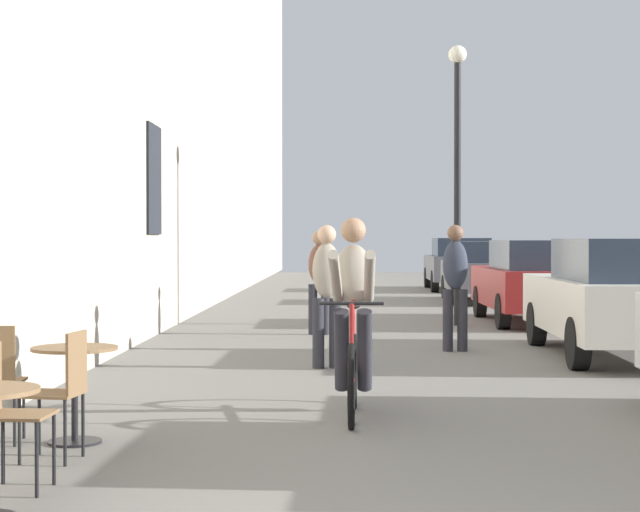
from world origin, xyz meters
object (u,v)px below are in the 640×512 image
object	(u,v)px
cafe_chair_mid_toward_street	(62,386)
street_lamp	(457,148)
cafe_table_mid	(75,373)
parked_car_third	(536,280)
parked_car_second	(621,296)
parked_car_fifth	(459,263)
pedestrian_far	(319,276)
parked_car_fourth	(484,271)
pedestrian_mid	(455,280)
cafe_chair_near_toward_street	(7,405)
cyclist_on_bicycle	(353,321)
pedestrian_near	(327,288)

from	to	relation	value
cafe_chair_mid_toward_street	street_lamp	world-z (taller)	street_lamp
cafe_table_mid	parked_car_third	bearing A→B (deg)	63.91
parked_car_second	parked_car_fifth	size ratio (longest dim) A/B	0.99
pedestrian_far	street_lamp	distance (m)	3.70
parked_car_fifth	parked_car_fourth	bearing A→B (deg)	-90.52
cafe_table_mid	cafe_chair_mid_toward_street	xyz separation A→B (m)	(0.08, -0.63, -0.00)
cafe_chair_mid_toward_street	parked_car_third	bearing A→B (deg)	65.43
pedestrian_mid	parked_car_second	xyz separation A→B (m)	(2.03, -0.72, -0.17)
cafe_table_mid	parked_car_third	xyz separation A→B (m)	(5.47, 11.17, 0.25)
cafe_chair_near_toward_street	pedestrian_far	size ratio (longest dim) A/B	0.54
street_lamp	parked_car_fourth	distance (m)	7.33
cyclist_on_bicycle	street_lamp	xyz separation A→B (m)	(1.92, 9.36, 2.30)
parked_car_fourth	parked_car_third	bearing A→B (deg)	-89.17
parked_car_second	parked_car_fourth	distance (m)	11.77
cafe_chair_near_toward_street	parked_car_fourth	world-z (taller)	parked_car_fourth
cafe_chair_near_toward_street	street_lamp	world-z (taller)	street_lamp
parked_car_third	parked_car_fourth	size ratio (longest dim) A/B	1.03
cafe_table_mid	parked_car_fourth	xyz separation A→B (m)	(5.38, 17.50, 0.23)
street_lamp	parked_car_second	size ratio (longest dim) A/B	1.14
cafe_chair_mid_toward_street	pedestrian_mid	size ratio (longest dim) A/B	0.52
pedestrian_near	parked_car_third	bearing A→B (deg)	61.02
cafe_chair_mid_toward_street	pedestrian_mid	xyz separation A→B (m)	(3.45, 7.08, 0.45)
cafe_chair_mid_toward_street	cyclist_on_bicycle	size ratio (longest dim) A/B	0.51
cafe_table_mid	parked_car_fourth	bearing A→B (deg)	72.92
cafe_chair_mid_toward_street	pedestrian_far	xyz separation A→B (m)	(1.55, 9.52, 0.41)
parked_car_second	parked_car_fifth	xyz separation A→B (m)	(-0.13, 17.49, 0.01)
pedestrian_far	cafe_chair_near_toward_street	bearing A→B (deg)	-99.09
cafe_chair_mid_toward_street	street_lamp	xyz separation A→B (m)	(3.93, 11.32, 2.59)
pedestrian_mid	parked_car_fourth	distance (m)	11.21
pedestrian_mid	parked_car_second	bearing A→B (deg)	-19.40
cafe_chair_mid_toward_street	parked_car_fourth	bearing A→B (deg)	73.69
cafe_chair_near_toward_street	parked_car_fifth	size ratio (longest dim) A/B	0.21
cafe_table_mid	pedestrian_far	world-z (taller)	pedestrian_far
pedestrian_mid	parked_car_fourth	xyz separation A→B (m)	(1.86, 11.05, -0.21)
pedestrian_near	parked_car_fourth	size ratio (longest dim) A/B	0.41
cafe_table_mid	pedestrian_near	world-z (taller)	pedestrian_near
cafe_chair_near_toward_street	cafe_chair_mid_toward_street	xyz separation A→B (m)	(0.11, 0.85, 0.00)
pedestrian_near	pedestrian_far	bearing A→B (deg)	92.47
pedestrian_mid	street_lamp	distance (m)	4.78
cafe_chair_mid_toward_street	pedestrian_near	bearing A→B (deg)	71.52
cafe_table_mid	parked_car_fifth	xyz separation A→B (m)	(5.43, 23.23, 0.27)
cafe_table_mid	parked_car_fifth	world-z (taller)	parked_car_fifth
cafe_chair_near_toward_street	pedestrian_far	xyz separation A→B (m)	(1.66, 10.37, 0.41)
pedestrian_far	parked_car_fifth	size ratio (longest dim) A/B	0.38
pedestrian_near	cafe_chair_mid_toward_street	bearing A→B (deg)	-108.48
cafe_chair_mid_toward_street	pedestrian_near	distance (m)	5.50
cyclist_on_bicycle	parked_car_second	xyz separation A→B (m)	(3.47, 4.40, -0.02)
pedestrian_mid	parked_car_fourth	size ratio (longest dim) A/B	0.42
pedestrian_mid	parked_car_second	distance (m)	2.16
cafe_table_mid	pedestrian_far	distance (m)	9.05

